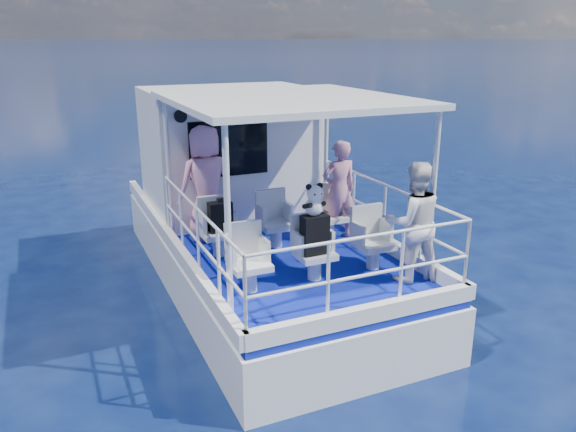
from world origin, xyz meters
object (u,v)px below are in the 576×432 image
object	(u,v)px
backpack_center	(315,235)
panda	(314,200)
passenger_stbd_aft	(413,222)
passenger_port_fwd	(206,184)

from	to	relation	value
backpack_center	panda	size ratio (longest dim) A/B	1.26
passenger_stbd_aft	panda	bearing A→B (deg)	-10.29
passenger_port_fwd	panda	distance (m)	2.26
passenger_port_fwd	passenger_stbd_aft	distance (m)	3.26
passenger_stbd_aft	panda	size ratio (longest dim) A/B	3.86
passenger_port_fwd	passenger_stbd_aft	world-z (taller)	passenger_port_fwd
passenger_port_fwd	passenger_stbd_aft	size ratio (longest dim) A/B	1.14
passenger_port_fwd	backpack_center	xyz separation A→B (m)	(0.81, -2.12, -0.26)
panda	passenger_port_fwd	bearing A→B (deg)	110.98
passenger_port_fwd	backpack_center	distance (m)	2.29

